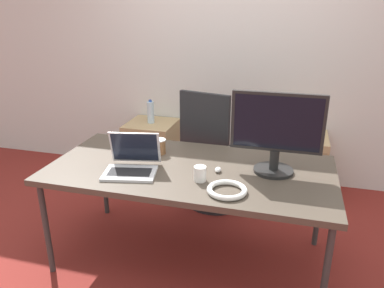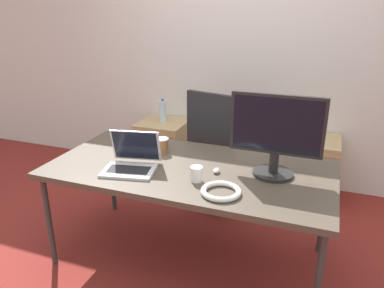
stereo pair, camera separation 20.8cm
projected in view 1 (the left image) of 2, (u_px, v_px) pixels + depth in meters
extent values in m
plane|color=maroon|center=(190.00, 256.00, 2.77)|extent=(14.00, 14.00, 0.00)
cube|color=silver|center=(232.00, 53.00, 3.69)|extent=(10.00, 0.05, 2.60)
cube|color=#473D33|center=(190.00, 170.00, 2.52)|extent=(1.90, 0.93, 0.04)
cylinder|color=#333333|center=(46.00, 229.00, 2.50)|extent=(0.04, 0.04, 0.68)
cylinder|color=#333333|center=(325.00, 277.00, 2.06)|extent=(0.04, 0.04, 0.68)
cylinder|color=#333333|center=(104.00, 178.00, 3.24)|extent=(0.04, 0.04, 0.68)
cylinder|color=#333333|center=(319.00, 205.00, 2.79)|extent=(0.04, 0.04, 0.68)
cylinder|color=#232326|center=(216.00, 199.00, 3.55)|extent=(0.56, 0.56, 0.04)
cylinder|color=gray|center=(216.00, 177.00, 3.47)|extent=(0.05, 0.05, 0.42)
cube|color=#232326|center=(217.00, 156.00, 3.40)|extent=(0.58, 0.58, 0.07)
cube|color=#232326|center=(204.00, 129.00, 3.07)|extent=(0.44, 0.14, 0.60)
cube|color=tan|center=(152.00, 149.00, 3.98)|extent=(0.49, 0.49, 0.60)
cube|color=#977D56|center=(143.00, 158.00, 3.76)|extent=(0.45, 0.01, 0.48)
cube|color=tan|center=(298.00, 165.00, 3.61)|extent=(0.49, 0.49, 0.60)
cube|color=#977D56|center=(298.00, 175.00, 3.39)|extent=(0.45, 0.01, 0.48)
cylinder|color=silver|center=(151.00, 112.00, 3.84)|extent=(0.07, 0.07, 0.22)
cylinder|color=#3359B2|center=(150.00, 101.00, 3.80)|extent=(0.03, 0.03, 0.02)
cube|color=silver|center=(130.00, 173.00, 2.40)|extent=(0.37, 0.30, 0.02)
cube|color=black|center=(130.00, 172.00, 2.40)|extent=(0.29, 0.18, 0.00)
cube|color=silver|center=(135.00, 147.00, 2.49)|extent=(0.34, 0.14, 0.23)
cube|color=black|center=(135.00, 147.00, 2.49)|extent=(0.31, 0.12, 0.21)
cylinder|color=black|center=(273.00, 170.00, 2.44)|extent=(0.26, 0.26, 0.02)
cylinder|color=black|center=(274.00, 160.00, 2.42)|extent=(0.06, 0.06, 0.13)
cube|color=black|center=(277.00, 122.00, 2.33)|extent=(0.58, 0.03, 0.38)
cube|color=black|center=(277.00, 123.00, 2.31)|extent=(0.54, 0.00, 0.34)
ellipsoid|color=silver|center=(218.00, 170.00, 2.44)|extent=(0.04, 0.06, 0.03)
cylinder|color=white|center=(200.00, 174.00, 2.31)|extent=(0.08, 0.08, 0.10)
cylinder|color=brown|center=(160.00, 147.00, 2.73)|extent=(0.09, 0.09, 0.10)
cylinder|color=white|center=(159.00, 140.00, 2.71)|extent=(0.09, 0.09, 0.01)
torus|color=white|center=(227.00, 190.00, 2.17)|extent=(0.24, 0.24, 0.03)
cube|color=#B2B2B7|center=(124.00, 155.00, 2.71)|extent=(0.15, 0.07, 0.01)
torus|color=purple|center=(130.00, 157.00, 2.67)|extent=(0.06, 0.06, 0.01)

